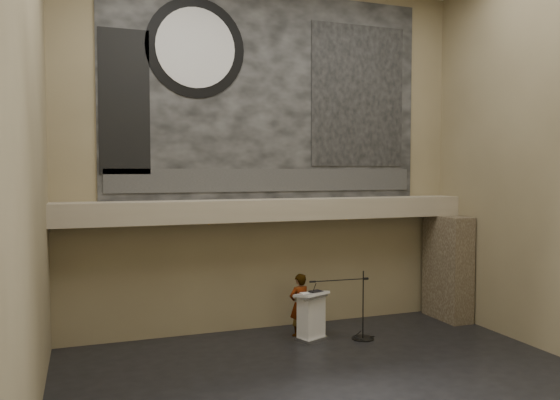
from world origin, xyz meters
name	(u,v)px	position (x,y,z in m)	size (l,w,h in m)	color
floor	(340,386)	(0.00, 0.00, 0.00)	(10.00, 10.00, 0.00)	black
wall_back	(269,156)	(0.00, 4.00, 4.25)	(10.00, 0.02, 8.50)	#786A4C
wall_front	(509,135)	(0.00, -4.00, 4.25)	(10.00, 0.02, 8.50)	#786A4C
wall_left	(30,145)	(-5.00, 0.00, 4.25)	(0.02, 8.00, 8.50)	#786A4C
wall_right	(560,153)	(5.00, 0.00, 4.25)	(0.02, 8.00, 8.50)	#786A4C
soffit	(274,210)	(0.00, 3.60, 2.95)	(10.00, 0.80, 0.50)	gray
sprinkler_left	(209,224)	(-1.60, 3.55, 2.67)	(0.04, 0.04, 0.06)	#B2893D
sprinkler_right	(347,219)	(1.90, 3.55, 2.67)	(0.04, 0.04, 0.06)	#B2893D
banner	(269,96)	(0.00, 3.97, 5.70)	(8.00, 0.05, 5.00)	black
banner_text_strip	(270,180)	(0.00, 3.93, 3.65)	(7.76, 0.02, 0.55)	#2D2D2D
banner_clock_rim	(196,48)	(-1.80, 3.93, 6.70)	(2.30, 2.30, 0.02)	black
banner_clock_face	(196,48)	(-1.80, 3.91, 6.70)	(1.84, 1.84, 0.02)	silver
banner_building_print	(358,96)	(2.40, 3.93, 5.80)	(2.60, 0.02, 3.60)	black
banner_brick_print	(124,102)	(-3.40, 3.93, 5.40)	(1.10, 0.02, 3.20)	black
stone_pier	(448,267)	(4.65, 3.15, 1.35)	(0.60, 1.40, 2.70)	#453A2A
lectern	(311,316)	(0.56, 2.66, 0.55)	(0.84, 0.73, 1.13)	silver
binder	(316,292)	(0.68, 2.65, 1.12)	(0.27, 0.22, 0.04)	black
papers	(306,293)	(0.41, 2.62, 1.10)	(0.19, 0.26, 0.01)	silver
speaker_person	(299,305)	(0.43, 3.05, 0.74)	(0.54, 0.35, 1.47)	beige
mic_stand	(361,329)	(1.68, 2.34, 0.24)	(1.56, 0.52, 1.58)	black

